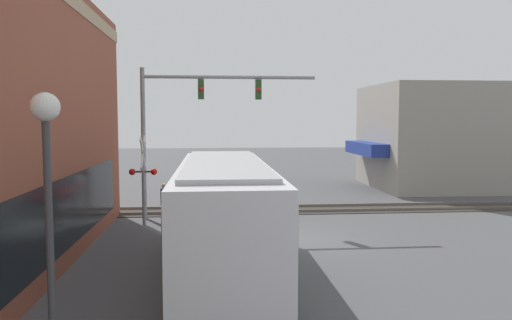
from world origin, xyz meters
TOP-DOWN VIEW (x-y plane):
  - ground_plane at (0.00, 0.00)m, footprint 120.00×120.00m
  - shop_building at (13.56, -11.06)m, footprint 8.32×8.39m
  - city_bus at (-3.91, 2.80)m, footprint 10.48×2.59m
  - traffic_signal_gantry at (4.53, 3.99)m, footprint 0.42×7.91m
  - crossing_signal at (3.01, 6.04)m, footprint 1.41×1.18m
  - streetlamp at (-10.47, 5.65)m, footprint 0.44×0.44m
  - rail_track_near at (6.00, 0.00)m, footprint 2.60×60.00m
  - parked_car_red at (10.61, 2.80)m, footprint 4.53×1.82m
  - parked_car_silver at (17.85, 0.20)m, footprint 4.50×1.82m
  - pedestrian_at_crossing at (3.04, 5.17)m, footprint 0.34×0.34m

SIDE VIEW (x-z plane):
  - ground_plane at x=0.00m, z-range 0.00..0.00m
  - rail_track_near at x=6.00m, z-range -0.05..0.10m
  - parked_car_silver at x=17.85m, z-range -0.04..1.31m
  - parked_car_red at x=10.61m, z-range -0.04..1.34m
  - pedestrian_at_crossing at x=3.04m, z-range 0.02..1.82m
  - city_bus at x=-3.91m, z-range 0.17..3.48m
  - crossing_signal at x=3.01m, z-range 0.39..4.20m
  - streetlamp at x=-10.47m, z-range 0.48..5.40m
  - shop_building at x=13.56m, z-range -0.01..6.73m
  - traffic_signal_gantry at x=4.53m, z-range 1.57..8.39m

